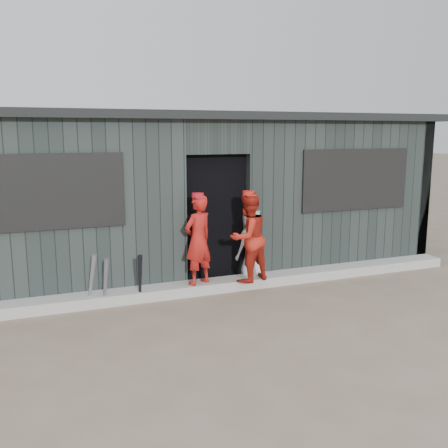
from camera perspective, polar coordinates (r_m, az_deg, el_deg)
name	(u,v)px	position (r m, az deg, el deg)	size (l,w,h in m)	color
ground	(280,335)	(5.97, 6.42, -12.45)	(80.00, 80.00, 0.00)	#6D5B4B
curb	(224,285)	(7.51, -0.06, -6.93)	(8.00, 0.36, 0.15)	#9A9B96
bat_left	(92,280)	(6.91, -14.90, -6.25)	(0.07, 0.07, 0.76)	gray
bat_mid	(105,282)	(6.88, -13.40, -6.50)	(0.07, 0.07, 0.70)	gray
bat_right	(140,279)	(6.91, -9.58, -6.18)	(0.07, 0.07, 0.74)	black
player_red_left	(198,240)	(7.15, -2.96, -1.82)	(0.47, 0.31, 1.30)	#AC1915
player_red_right	(248,237)	(7.28, 2.76, -1.54)	(0.64, 0.50, 1.31)	#AB2115
player_grey_back	(252,245)	(7.84, 3.23, -2.40)	(0.56, 0.37, 1.15)	beige
dugout	(189,192)	(8.82, -4.03, 3.71)	(8.30, 3.30, 2.62)	black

